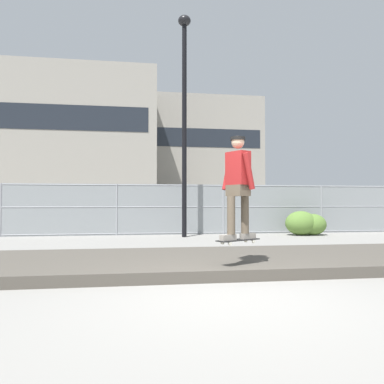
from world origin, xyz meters
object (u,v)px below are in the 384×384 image
object	(u,v)px
shrub_left	(301,223)
shrub_center	(313,225)
parked_car_near	(119,210)
skateboard	(238,240)
street_lamp	(184,101)
skater	(238,181)

from	to	relation	value
shrub_left	shrub_center	xyz separation A→B (m)	(0.44, -0.01, -0.05)
parked_car_near	shrub_center	xyz separation A→B (m)	(7.10, -4.17, -0.45)
skateboard	street_lamp	xyz separation A→B (m)	(-0.08, 6.59, 4.12)
skateboard	shrub_left	bearing A→B (deg)	57.91
skateboard	parked_car_near	world-z (taller)	parked_car_near
street_lamp	shrub_left	xyz separation A→B (m)	(4.23, 0.04, -4.26)
skateboard	shrub_center	world-z (taller)	shrub_center
skater	parked_car_near	bearing A→B (deg)	103.09
skater	parked_car_near	distance (m)	11.09
shrub_left	street_lamp	bearing A→B (deg)	-179.46
skateboard	street_lamp	distance (m)	7.77
shrub_left	parked_car_near	bearing A→B (deg)	148.04
street_lamp	shrub_left	size ratio (longest dim) A/B	6.80
skateboard	parked_car_near	bearing A→B (deg)	103.09
skateboard	shrub_center	size ratio (longest dim) A/B	0.80
street_lamp	shrub_center	xyz separation A→B (m)	(4.67, 0.03, -4.31)
skater	shrub_left	world-z (taller)	skater
street_lamp	parked_car_near	size ratio (longest dim) A/B	1.71
skater	street_lamp	bearing A→B (deg)	90.66
shrub_left	shrub_center	world-z (taller)	shrub_left
skater	street_lamp	size ratio (longest dim) A/B	0.22
street_lamp	shrub_center	world-z (taller)	street_lamp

